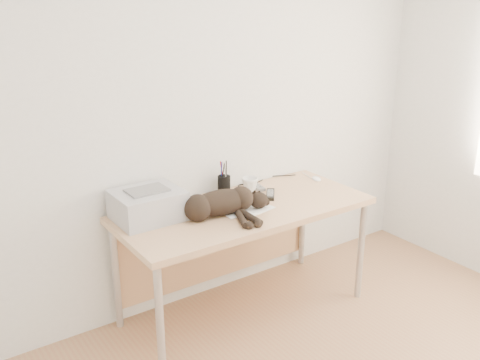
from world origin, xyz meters
TOP-DOWN VIEW (x-y plane):
  - wall_back at (0.00, 1.75)m, footprint 3.50×0.00m
  - desk at (0.00, 1.48)m, footprint 1.60×0.70m
  - printer at (-0.57, 1.56)m, footprint 0.39×0.33m
  - papers at (-0.02, 1.35)m, footprint 0.33×0.25m
  - cat at (-0.21, 1.36)m, footprint 0.72×0.40m
  - mug at (0.18, 1.58)m, footprint 0.15×0.15m
  - pen_cup at (0.04, 1.68)m, footprint 0.08×0.08m
  - remote_grey at (0.27, 1.64)m, footprint 0.08×0.20m
  - remote_black at (0.25, 1.45)m, footprint 0.16×0.18m
  - mouse at (0.72, 1.53)m, footprint 0.09×0.11m
  - cable_tangle at (0.00, 1.70)m, footprint 1.36×0.07m

SIDE VIEW (x-z plane):
  - desk at x=0.00m, z-range 0.24..0.98m
  - papers at x=-0.02m, z-range 0.74..0.75m
  - cable_tangle at x=0.00m, z-range 0.74..0.75m
  - remote_black at x=0.25m, z-range 0.74..0.76m
  - remote_grey at x=0.27m, z-range 0.74..0.76m
  - mouse at x=0.72m, z-range 0.74..0.77m
  - mug at x=0.18m, z-range 0.74..0.84m
  - pen_cup at x=0.04m, z-range 0.69..0.91m
  - cat at x=-0.21m, z-range 0.73..0.90m
  - printer at x=-0.57m, z-range 0.74..0.92m
  - wall_back at x=0.00m, z-range -0.45..3.05m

